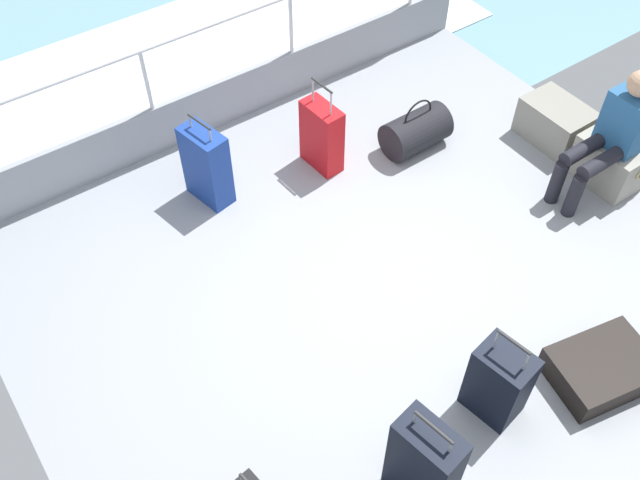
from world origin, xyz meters
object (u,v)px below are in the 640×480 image
suitcase_0 (207,166)px  suitcase_5 (499,382)px  suitcase_3 (322,136)px  cargo_crate_1 (611,161)px  passenger_seated (611,134)px  suitcase_4 (602,368)px  duffel_bag (416,131)px  cargo_crate_0 (555,123)px  suitcase_1 (424,464)px

suitcase_0 → suitcase_5: bearing=11.2°
suitcase_3 → suitcase_5: suitcase_3 is taller
cargo_crate_1 → suitcase_0: 3.29m
cargo_crate_1 → passenger_seated: 0.42m
cargo_crate_1 → suitcase_4: size_ratio=0.76×
suitcase_5 → duffel_bag: (-2.19, 1.22, -0.12)m
cargo_crate_0 → suitcase_4: bearing=-40.1°
passenger_seated → suitcase_0: passenger_seated is taller
passenger_seated → suitcase_5: bearing=-65.3°
passenger_seated → suitcase_4: passenger_seated is taller
suitcase_1 → suitcase_5: size_ratio=1.09×
duffel_bag → cargo_crate_1: bearing=40.1°
cargo_crate_1 → duffel_bag: 1.61m
cargo_crate_0 → duffel_bag: 1.23m
suitcase_1 → suitcase_5: 0.76m
suitcase_4 → duffel_bag: (-2.45, 0.49, 0.07)m
cargo_crate_0 → cargo_crate_1: bearing=-1.7°
suitcase_5 → suitcase_1: bearing=-78.9°
cargo_crate_0 → cargo_crate_1: (0.62, -0.02, 0.02)m
suitcase_1 → passenger_seated: bearing=111.3°
cargo_crate_0 → cargo_crate_1: cargo_crate_1 is taller
suitcase_3 → passenger_seated: bearing=47.1°
cargo_crate_0 → suitcase_5: size_ratio=0.81×
suitcase_1 → suitcase_5: bearing=101.1°
cargo_crate_0 → suitcase_1: suitcase_1 is taller
suitcase_3 → duffel_bag: bearing=69.7°
cargo_crate_1 → suitcase_1: (1.10, -3.00, 0.16)m
suitcase_0 → suitcase_3: (0.21, 0.96, -0.03)m
suitcase_3 → duffel_bag: size_ratio=1.45×
suitcase_3 → suitcase_4: (2.74, 0.30, -0.20)m
suitcase_1 → suitcase_3: suitcase_3 is taller
cargo_crate_0 → cargo_crate_1: size_ratio=1.09×
suitcase_5 → passenger_seated: bearing=114.7°
passenger_seated → suitcase_3: passenger_seated is taller
passenger_seated → duffel_bag: bearing=-145.2°
suitcase_0 → suitcase_4: bearing=23.1°
cargo_crate_0 → suitcase_1: bearing=-60.4°
cargo_crate_0 → suitcase_3: size_ratio=0.74×
passenger_seated → suitcase_3: bearing=-132.9°
cargo_crate_0 → suitcase_0: bearing=-111.8°
suitcase_4 → suitcase_5: bearing=-109.8°
cargo_crate_1 → suitcase_5: size_ratio=0.74×
cargo_crate_1 → suitcase_3: bearing=-129.9°
suitcase_0 → suitcase_4: 3.22m
cargo_crate_0 → passenger_seated: (0.62, -0.20, 0.40)m
suitcase_4 → suitcase_0: bearing=-156.9°
cargo_crate_1 → cargo_crate_0: bearing=178.3°
suitcase_1 → suitcase_4: suitcase_1 is taller
suitcase_1 → suitcase_4: size_ratio=1.12×
suitcase_4 → passenger_seated: bearing=132.2°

